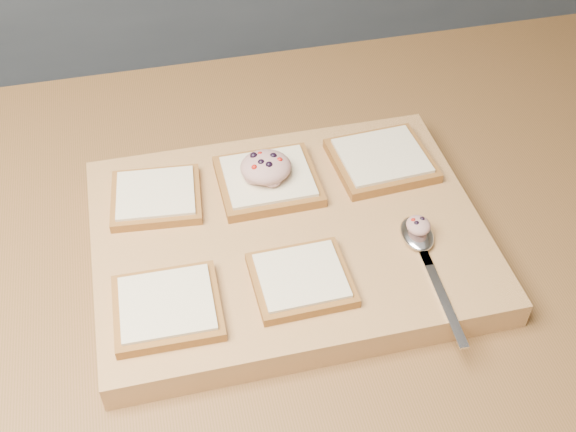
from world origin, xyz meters
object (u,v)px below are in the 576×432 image
Objects in this scene: bread_far_center at (268,180)px; spoon at (420,243)px; cutting_board at (288,238)px; tuna_salad_dollop at (266,167)px.

bread_far_center is 0.66× the size of spoon.
tuna_salad_dollop is (-0.01, 0.08, 0.05)m from cutting_board.
tuna_salad_dollop is at bearing 137.20° from spoon.
tuna_salad_dollop is (-0.00, -0.00, 0.03)m from bread_far_center.
spoon is (0.15, -0.07, 0.03)m from cutting_board.
bread_far_center is at bearing 95.42° from cutting_board.
cutting_board is at bearing -84.58° from bread_far_center.
tuna_salad_dollop reaches higher than spoon.
spoon reaches higher than cutting_board.
cutting_board is 0.10m from tuna_salad_dollop.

